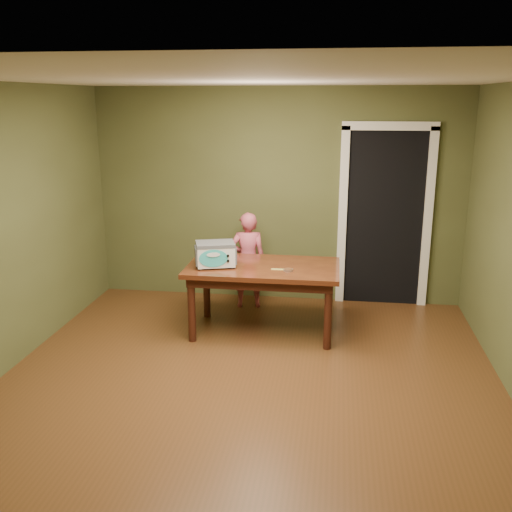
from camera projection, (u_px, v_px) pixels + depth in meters
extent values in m
plane|color=#512E17|center=(245.00, 392.00, 4.92)|extent=(5.00, 5.00, 0.00)
cube|color=#4D542D|center=(277.00, 196.00, 6.96)|extent=(4.50, 0.02, 2.60)
cube|color=#4D542D|center=(139.00, 408.00, 2.19)|extent=(4.50, 0.02, 2.60)
cube|color=white|center=(243.00, 78.00, 4.23)|extent=(4.50, 5.00, 0.02)
cube|color=black|center=(383.00, 215.00, 7.14)|extent=(0.90, 0.60, 2.10)
cube|color=black|center=(384.00, 220.00, 6.84)|extent=(0.90, 0.02, 2.10)
cube|color=white|center=(342.00, 219.00, 6.89)|extent=(0.10, 0.06, 2.20)
cube|color=white|center=(428.00, 221.00, 6.75)|extent=(0.10, 0.06, 2.20)
cube|color=white|center=(390.00, 126.00, 6.53)|extent=(1.10, 0.06, 0.10)
cube|color=#3A180D|center=(263.00, 268.00, 6.02)|extent=(1.60, 0.90, 0.05)
cube|color=black|center=(263.00, 275.00, 6.04)|extent=(1.48, 0.78, 0.10)
cylinder|color=black|center=(192.00, 309.00, 5.88)|extent=(0.08, 0.08, 0.70)
cylinder|color=black|center=(207.00, 288.00, 6.55)|extent=(0.08, 0.08, 0.70)
cylinder|color=black|center=(328.00, 316.00, 5.70)|extent=(0.08, 0.08, 0.70)
cylinder|color=black|center=(329.00, 293.00, 6.37)|extent=(0.08, 0.08, 0.70)
cylinder|color=#4C4F54|center=(201.00, 269.00, 5.86)|extent=(0.03, 0.03, 0.02)
cylinder|color=#4C4F54|center=(200.00, 263.00, 6.06)|extent=(0.03, 0.03, 0.02)
cylinder|color=#4C4F54|center=(232.00, 268.00, 5.91)|extent=(0.03, 0.03, 0.02)
cylinder|color=#4C4F54|center=(230.00, 262.00, 6.11)|extent=(0.03, 0.03, 0.02)
cube|color=silver|center=(215.00, 255.00, 5.96)|extent=(0.45, 0.38, 0.22)
cube|color=#4C4F54|center=(215.00, 244.00, 5.93)|extent=(0.46, 0.39, 0.03)
cube|color=#4C4F54|center=(196.00, 256.00, 5.93)|extent=(0.09, 0.24, 0.17)
cube|color=#4C4F54|center=(235.00, 254.00, 5.99)|extent=(0.09, 0.24, 0.17)
ellipsoid|color=#33AFAF|center=(213.00, 258.00, 5.82)|extent=(0.28, 0.10, 0.19)
cylinder|color=black|center=(228.00, 256.00, 5.83)|extent=(0.03, 0.02, 0.03)
cylinder|color=black|center=(228.00, 261.00, 5.84)|extent=(0.03, 0.02, 0.02)
cylinder|color=silver|center=(288.00, 270.00, 5.82)|extent=(0.10, 0.10, 0.02)
cylinder|color=#492D18|center=(288.00, 269.00, 5.82)|extent=(0.09, 0.09, 0.01)
cube|color=#DAD65E|center=(280.00, 269.00, 5.87)|extent=(0.18, 0.03, 0.01)
imported|color=#C04F63|center=(248.00, 260.00, 6.83)|extent=(0.47, 0.35, 1.17)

